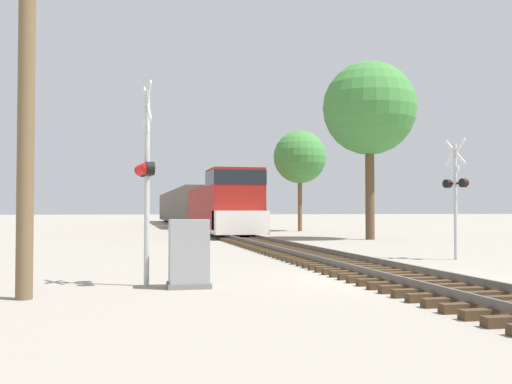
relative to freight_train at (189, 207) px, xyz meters
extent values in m
plane|color=gray|center=(0.00, -47.62, -1.94)|extent=(400.00, 400.00, 0.00)
cube|color=#42301E|center=(0.00, -52.12, -1.86)|extent=(2.60, 0.22, 0.16)
cube|color=#42301E|center=(0.00, -51.52, -1.86)|extent=(2.60, 0.22, 0.16)
cube|color=#42301E|center=(0.00, -50.92, -1.86)|extent=(2.60, 0.22, 0.16)
cube|color=#42301E|center=(0.00, -50.32, -1.86)|extent=(2.60, 0.22, 0.16)
cube|color=#42301E|center=(0.00, -49.72, -1.86)|extent=(2.60, 0.22, 0.16)
cube|color=#42301E|center=(0.00, -49.12, -1.86)|extent=(2.60, 0.22, 0.16)
cube|color=#42301E|center=(0.00, -48.52, -1.86)|extent=(2.60, 0.22, 0.16)
cube|color=#42301E|center=(0.00, -47.92, -1.86)|extent=(2.60, 0.22, 0.16)
cube|color=#42301E|center=(0.00, -47.32, -1.86)|extent=(2.60, 0.22, 0.16)
cube|color=#42301E|center=(0.00, -46.72, -1.86)|extent=(2.60, 0.22, 0.16)
cube|color=#42301E|center=(0.00, -46.12, -1.86)|extent=(2.60, 0.22, 0.16)
cube|color=#42301E|center=(0.00, -45.52, -1.86)|extent=(2.60, 0.22, 0.16)
cube|color=#42301E|center=(0.00, -44.92, -1.86)|extent=(2.60, 0.22, 0.16)
cube|color=#42301E|center=(0.00, -44.32, -1.86)|extent=(2.60, 0.22, 0.16)
cube|color=#42301E|center=(0.00, -43.72, -1.86)|extent=(2.60, 0.22, 0.16)
cube|color=#42301E|center=(0.00, -43.12, -1.86)|extent=(2.60, 0.22, 0.16)
cube|color=#42301E|center=(0.00, -42.52, -1.86)|extent=(2.60, 0.22, 0.16)
cube|color=#42301E|center=(0.00, -41.92, -1.86)|extent=(2.60, 0.22, 0.16)
cube|color=#42301E|center=(0.00, -41.32, -1.86)|extent=(2.60, 0.22, 0.16)
cube|color=#42301E|center=(0.00, -40.72, -1.86)|extent=(2.60, 0.22, 0.16)
cube|color=#42301E|center=(0.00, -40.12, -1.86)|extent=(2.60, 0.22, 0.16)
cube|color=#42301E|center=(0.00, -39.52, -1.86)|extent=(2.60, 0.22, 0.16)
cube|color=#42301E|center=(0.00, -38.92, -1.86)|extent=(2.60, 0.22, 0.16)
cube|color=#42301E|center=(0.00, -38.32, -1.86)|extent=(2.60, 0.22, 0.16)
cube|color=#42301E|center=(0.00, -37.72, -1.86)|extent=(2.60, 0.22, 0.16)
cube|color=#42301E|center=(0.00, -37.12, -1.86)|extent=(2.60, 0.22, 0.16)
cube|color=#42301E|center=(0.00, -36.52, -1.86)|extent=(2.60, 0.22, 0.16)
cube|color=#42301E|center=(0.00, -35.92, -1.86)|extent=(2.60, 0.22, 0.16)
cube|color=#42301E|center=(0.00, -35.32, -1.86)|extent=(2.60, 0.22, 0.16)
cube|color=#42301E|center=(0.00, -34.72, -1.86)|extent=(2.60, 0.22, 0.16)
cube|color=#42301E|center=(0.00, -34.12, -1.86)|extent=(2.60, 0.22, 0.16)
cube|color=#42301E|center=(0.00, -33.52, -1.86)|extent=(2.60, 0.22, 0.16)
cube|color=#42301E|center=(0.00, -32.92, -1.86)|extent=(2.60, 0.22, 0.16)
cube|color=#42301E|center=(0.00, -32.32, -1.86)|extent=(2.60, 0.22, 0.16)
cube|color=#42301E|center=(0.00, -31.72, -1.86)|extent=(2.60, 0.22, 0.16)
cube|color=#42301E|center=(0.00, -31.12, -1.86)|extent=(2.60, 0.22, 0.16)
cube|color=#42301E|center=(0.00, -30.52, -1.86)|extent=(2.60, 0.22, 0.16)
cube|color=#42301E|center=(0.00, -29.92, -1.86)|extent=(2.60, 0.22, 0.16)
cube|color=#42301E|center=(0.00, -29.32, -1.86)|extent=(2.60, 0.22, 0.16)
cube|color=#42301E|center=(0.00, -28.72, -1.86)|extent=(2.60, 0.22, 0.16)
cube|color=#42301E|center=(0.00, -28.12, -1.86)|extent=(2.60, 0.22, 0.16)
cube|color=#56514C|center=(-0.72, -47.62, -1.70)|extent=(0.07, 160.00, 0.15)
cube|color=#56514C|center=(0.72, -47.62, -1.70)|extent=(0.07, 160.00, 0.15)
cube|color=maroon|center=(0.00, -17.71, -0.14)|extent=(2.56, 11.82, 2.97)
cube|color=maroon|center=(0.00, -25.99, 0.28)|extent=(3.02, 3.72, 3.81)
cube|color=black|center=(0.00, -25.99, 1.62)|extent=(3.05, 3.75, 0.84)
cube|color=white|center=(0.00, -27.85, -0.96)|extent=(3.02, 1.69, 1.33)
cube|color=white|center=(0.00, -20.25, -1.51)|extent=(3.08, 16.55, 0.24)
cube|color=black|center=(0.00, -25.73, -1.44)|extent=(1.58, 2.20, 1.00)
cube|color=black|center=(0.00, -14.76, -1.44)|extent=(1.58, 2.20, 1.00)
cube|color=brown|center=(0.00, -4.43, 0.13)|extent=(2.86, 12.28, 3.51)
cube|color=black|center=(0.00, -8.42, -1.49)|extent=(1.58, 2.20, 0.90)
cube|color=black|center=(0.00, -0.44, -1.49)|extent=(1.58, 2.20, 0.90)
cube|color=brown|center=(0.00, 9.07, 0.13)|extent=(2.86, 12.28, 3.51)
cube|color=black|center=(0.00, 5.08, -1.49)|extent=(1.58, 2.20, 0.90)
cube|color=black|center=(0.00, 13.06, -1.49)|extent=(1.58, 2.20, 0.90)
cube|color=brown|center=(0.00, 22.58, 0.13)|extent=(2.86, 12.28, 3.51)
cube|color=black|center=(0.00, 18.59, -1.49)|extent=(1.58, 2.20, 0.90)
cube|color=black|center=(0.00, 26.57, -1.49)|extent=(1.58, 2.20, 0.90)
cylinder|color=#B7B7BC|center=(-5.88, -47.47, 0.25)|extent=(0.12, 0.12, 4.38)
cube|color=white|center=(-5.88, -47.47, 2.14)|extent=(0.16, 0.92, 0.93)
cube|color=white|center=(-5.88, -47.47, 2.14)|extent=(0.16, 0.92, 0.93)
cube|color=black|center=(-5.88, -47.47, 0.66)|extent=(0.18, 0.86, 0.06)
cylinder|color=black|center=(-5.93, -47.13, 0.66)|extent=(0.22, 0.32, 0.30)
sphere|color=red|center=(-6.03, -47.14, 0.66)|extent=(0.26, 0.26, 0.26)
cylinder|color=black|center=(-5.88, -47.47, 0.66)|extent=(0.22, 0.32, 0.30)
sphere|color=red|center=(-5.98, -47.49, 0.66)|extent=(0.26, 0.26, 0.26)
cylinder|color=black|center=(-5.83, -47.82, 0.66)|extent=(0.22, 0.32, 0.30)
sphere|color=red|center=(-5.93, -47.84, 0.66)|extent=(0.26, 0.26, 0.26)
cube|color=white|center=(-5.88, -47.47, 1.59)|extent=(0.07, 0.32, 0.20)
cylinder|color=#B7B7BC|center=(4.65, -42.60, 0.04)|extent=(0.12, 0.12, 3.96)
cube|color=white|center=(4.65, -42.60, 1.72)|extent=(0.30, 0.89, 0.93)
cube|color=white|center=(4.65, -42.60, 1.72)|extent=(0.30, 0.89, 0.93)
cube|color=black|center=(4.65, -42.60, 0.66)|extent=(0.31, 0.84, 0.06)
cylinder|color=black|center=(4.75, -42.94, 0.66)|extent=(0.26, 0.34, 0.30)
sphere|color=red|center=(4.85, -42.91, 0.66)|extent=(0.26, 0.26, 0.26)
cylinder|color=black|center=(4.54, -42.27, 0.66)|extent=(0.26, 0.34, 0.30)
sphere|color=red|center=(4.64, -42.24, 0.66)|extent=(0.26, 0.26, 0.26)
cube|color=white|center=(4.65, -42.60, 1.17)|extent=(0.12, 0.31, 0.20)
cube|color=slate|center=(-4.99, -48.00, -1.88)|extent=(0.93, 0.67, 0.12)
cube|color=#939399|center=(-4.99, -48.00, -1.13)|extent=(0.84, 0.61, 1.37)
cylinder|color=brown|center=(-8.22, -49.00, 2.07)|extent=(0.32, 0.32, 8.01)
cylinder|color=brown|center=(7.27, -29.14, 1.02)|extent=(0.52, 0.52, 5.91)
sphere|color=#3D7F38|center=(7.27, -29.14, 5.58)|extent=(5.34, 5.34, 5.34)
cylinder|color=brown|center=(7.17, -15.47, 0.38)|extent=(0.34, 0.34, 4.63)
sphere|color=#3D7F38|center=(7.17, -15.47, 3.96)|extent=(4.19, 4.19, 4.19)
camera|label=1|loc=(-6.34, -61.07, -0.24)|focal=42.00mm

